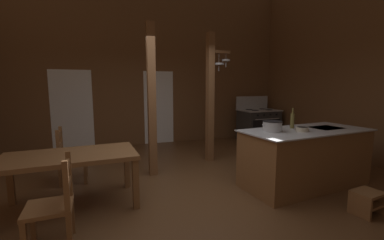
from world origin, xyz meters
The scene contains 15 objects.
ground_plane centered at (0.00, 0.00, -0.05)m, with size 9.01×8.09×0.10m, color brown.
wall_back centered at (0.00, 3.71, 2.20)m, with size 9.01×0.14×4.40m, color brown.
glazed_door_back_left centered at (-1.85, 3.64, 1.02)m, with size 1.00×0.01×2.05m, color white.
glazed_panel_back_right centered at (0.41, 3.64, 1.02)m, with size 0.84×0.01×2.05m, color white.
kitchen_island centered at (2.00, -0.26, 0.47)m, with size 2.24×1.15×0.94m.
stove_range centered at (3.32, 2.97, 0.48)m, with size 1.17×0.85×1.32m.
support_post_with_pot_rack centered at (1.10, 1.54, 1.46)m, with size 0.56×0.25×2.75m.
support_post_center centered at (-0.28, 1.09, 1.38)m, with size 0.14×0.14×2.75m.
step_stool centered at (2.05, -1.31, 0.18)m, with size 0.39×0.32×0.30m.
dining_table centered at (-1.56, 0.21, 0.65)m, with size 1.75×0.99×0.74m.
ladderback_chair_near_window centered at (-1.69, 1.20, 0.45)m, with size 0.45×0.45×0.95m.
ladderback_chair_by_post centered at (-1.63, -0.69, 0.45)m, with size 0.46×0.46×0.95m.
stockpot_on_counter centered at (1.38, -0.19, 1.02)m, with size 0.37×0.30×0.16m.
mixing_bowl_on_counter centered at (1.82, -0.36, 0.97)m, with size 0.19×0.19×0.07m.
bottle_tall_on_counter centered at (1.89, -0.06, 1.07)m, with size 0.07×0.07×0.34m.
Camera 1 is at (-1.13, -3.44, 1.65)m, focal length 23.60 mm.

